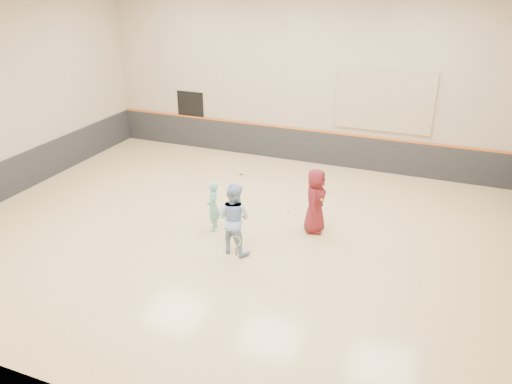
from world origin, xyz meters
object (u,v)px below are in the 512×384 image
at_px(girl, 213,206).
at_px(instructor, 234,218).
at_px(spare_racket, 237,171).
at_px(young_man, 315,201).

xyz_separation_m(girl, instructor, (0.99, -0.86, 0.22)).
distance_m(girl, spare_racket, 4.15).
relative_size(girl, young_man, 0.78).
height_order(instructor, young_man, instructor).
relative_size(girl, spare_racket, 2.21).
height_order(instructor, spare_racket, instructor).
bearing_deg(girl, young_man, 92.11).
bearing_deg(young_man, spare_racket, 44.92).
xyz_separation_m(girl, spare_racket, (-1.03, 3.97, -0.64)).
bearing_deg(spare_racket, girl, -75.39).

